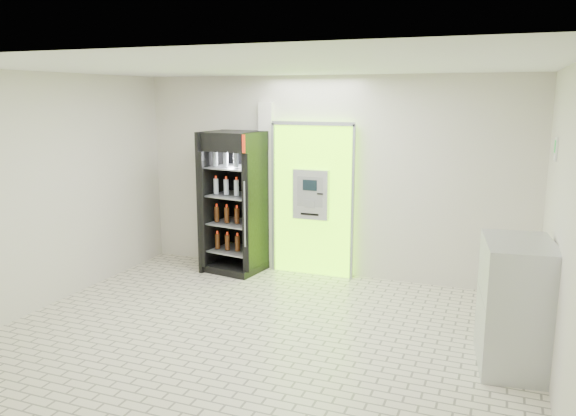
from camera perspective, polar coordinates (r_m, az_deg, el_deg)
The scene contains 7 objects.
ground at distance 6.61m, azimuth -2.71°, elevation -12.81°, with size 6.00×6.00×0.00m, color beige.
room_shell at distance 6.09m, azimuth -2.87°, elevation 3.19°, with size 6.00×6.00×6.00m.
atm_assembly at distance 8.50m, azimuth 2.56°, elevation 0.96°, with size 1.30×0.24×2.33m.
pillar at distance 8.78m, azimuth -2.18°, elevation 2.16°, with size 0.22×0.11×2.60m.
beverage_cooler at distance 8.71m, azimuth -5.37°, elevation 0.32°, with size 0.92×0.86×2.17m.
steel_cabinet at distance 6.14m, azimuth 22.08°, elevation -9.07°, with size 0.77×1.05×1.30m.
exit_sign at distance 6.95m, azimuth 25.56°, elevation 5.44°, with size 0.02×0.22×0.26m.
Camera 1 is at (2.46, -5.51, 2.71)m, focal length 35.00 mm.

